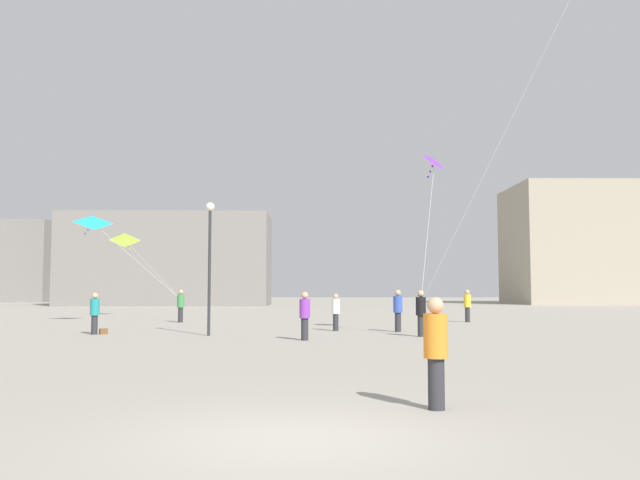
{
  "coord_description": "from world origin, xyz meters",
  "views": [
    {
      "loc": [
        0.46,
        -8.43,
        1.85
      ],
      "look_at": [
        0.0,
        17.07,
        3.76
      ],
      "focal_mm": 37.29,
      "sensor_mm": 36.0,
      "label": 1
    }
  ],
  "objects": [
    {
      "name": "ground_plane",
      "position": [
        0.0,
        0.0,
        0.0
      ],
      "size": [
        300.0,
        300.0,
        0.0
      ],
      "primitive_type": "plane",
      "color": "#9E9689"
    },
    {
      "name": "person_in_teal",
      "position": [
        -9.37,
        19.02,
        0.95
      ],
      "size": [
        0.38,
        0.38,
        1.73
      ],
      "rotation": [
        0.0,
        0.0,
        0.48
      ],
      "color": "#2D2D33",
      "rests_on": "ground_plane"
    },
    {
      "name": "person_in_black",
      "position": [
        3.98,
        18.02,
        1.0
      ],
      "size": [
        0.4,
        0.4,
        1.83
      ],
      "rotation": [
        0.0,
        0.0,
        2.23
      ],
      "color": "#2D2D33",
      "rests_on": "ground_plane"
    },
    {
      "name": "person_in_yellow",
      "position": [
        8.18,
        29.74,
        1.01
      ],
      "size": [
        0.4,
        0.4,
        1.85
      ],
      "rotation": [
        0.0,
        0.0,
        0.09
      ],
      "color": "#2D2D33",
      "rests_on": "ground_plane"
    },
    {
      "name": "person_in_orange",
      "position": [
        2.08,
        2.02,
        0.95
      ],
      "size": [
        0.38,
        0.38,
        1.74
      ],
      "rotation": [
        0.0,
        0.0,
        5.43
      ],
      "color": "#2D2D33",
      "rests_on": "ground_plane"
    },
    {
      "name": "person_in_white",
      "position": [
        0.63,
        21.62,
        0.91
      ],
      "size": [
        0.36,
        0.36,
        1.67
      ],
      "rotation": [
        0.0,
        0.0,
        3.28
      ],
      "color": "#2D2D33",
      "rests_on": "ground_plane"
    },
    {
      "name": "person_in_green",
      "position": [
        -8.11,
        29.15,
        1.01
      ],
      "size": [
        0.4,
        0.4,
        1.85
      ],
      "rotation": [
        0.0,
        0.0,
        0.59
      ],
      "color": "#2D2D33",
      "rests_on": "ground_plane"
    },
    {
      "name": "person_in_blue",
      "position": [
        3.36,
        20.98,
        1.01
      ],
      "size": [
        0.4,
        0.4,
        1.84
      ],
      "rotation": [
        0.0,
        0.0,
        1.53
      ],
      "color": "#2D2D33",
      "rests_on": "ground_plane"
    },
    {
      "name": "person_in_purple",
      "position": [
        -0.54,
        16.01,
        0.97
      ],
      "size": [
        0.39,
        0.39,
        1.77
      ],
      "rotation": [
        0.0,
        0.0,
        6.02
      ],
      "color": "#2D2D33",
      "rests_on": "ground_plane"
    },
    {
      "name": "kite_cyan_delta",
      "position": [
        -13.01,
        28.67,
        5.6
      ],
      "size": [
        5.86,
        1.55,
        4.7
      ],
      "color": "#1EB2C6"
    },
    {
      "name": "kite_violet_diamond",
      "position": [
        4.84,
        19.62,
        7.29
      ],
      "size": [
        1.54,
        2.3,
        6.43
      ],
      "color": "purple"
    },
    {
      "name": "kite_lime_delta",
      "position": [
        -13.77,
        36.94,
        5.2
      ],
      "size": [
        6.59,
        8.49,
        4.36
      ],
      "color": "#8CD12D"
    },
    {
      "name": "building_centre_hall",
      "position": [
        -19.0,
        70.07,
        5.36
      ],
      "size": [
        24.24,
        10.82,
        10.72
      ],
      "color": "gray",
      "rests_on": "ground_plane"
    },
    {
      "name": "building_right_hall",
      "position": [
        35.0,
        79.05,
        7.68
      ],
      "size": [
        22.08,
        14.47,
        15.37
      ],
      "color": "#A39984",
      "rests_on": "ground_plane"
    },
    {
      "name": "lamppost_east",
      "position": [
        -4.51,
        18.39,
        3.58
      ],
      "size": [
        0.36,
        0.36,
        5.4
      ],
      "color": "#2D2D30",
      "rests_on": "ground_plane"
    },
    {
      "name": "handbag_beside_flyer",
      "position": [
        -9.02,
        19.12,
        0.12
      ],
      "size": [
        0.33,
        0.32,
        0.24
      ],
      "primitive_type": "cube",
      "rotation": [
        0.0,
        0.0,
        3.85
      ],
      "color": "brown",
      "rests_on": "ground_plane"
    }
  ]
}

